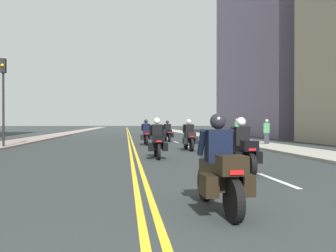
{
  "coord_description": "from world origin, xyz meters",
  "views": [
    {
      "loc": [
        -0.34,
        -0.5,
        1.43
      ],
      "look_at": [
        1.69,
        16.72,
        1.28
      ],
      "focal_mm": 38.15,
      "sensor_mm": 36.0,
      "label": 1
    }
  ],
  "objects_px": {
    "motorcycle_2": "(157,142)",
    "pedestrian_2": "(237,129)",
    "motorcycle_0": "(220,172)",
    "motorcycle_4": "(146,135)",
    "motorcycle_1": "(242,151)",
    "pedestrian_0": "(267,132)",
    "motorcycle_5": "(168,133)",
    "motorcycle_3": "(189,138)",
    "traffic_light_near": "(3,87)"
  },
  "relations": [
    {
      "from": "motorcycle_3",
      "to": "pedestrian_0",
      "type": "height_order",
      "value": "pedestrian_0"
    },
    {
      "from": "motorcycle_2",
      "to": "motorcycle_5",
      "type": "relative_size",
      "value": 0.95
    },
    {
      "from": "pedestrian_2",
      "to": "motorcycle_1",
      "type": "bearing_deg",
      "value": -119.61
    },
    {
      "from": "pedestrian_0",
      "to": "motorcycle_4",
      "type": "bearing_deg",
      "value": 15.36
    },
    {
      "from": "motorcycle_0",
      "to": "motorcycle_1",
      "type": "distance_m",
      "value": 4.55
    },
    {
      "from": "motorcycle_4",
      "to": "pedestrian_2",
      "type": "height_order",
      "value": "pedestrian_2"
    },
    {
      "from": "pedestrian_2",
      "to": "motorcycle_3",
      "type": "bearing_deg",
      "value": -131.35
    },
    {
      "from": "motorcycle_1",
      "to": "pedestrian_0",
      "type": "bearing_deg",
      "value": 63.17
    },
    {
      "from": "motorcycle_4",
      "to": "pedestrian_0",
      "type": "distance_m",
      "value": 7.69
    },
    {
      "from": "motorcycle_2",
      "to": "traffic_light_near",
      "type": "bearing_deg",
      "value": 140.42
    },
    {
      "from": "traffic_light_near",
      "to": "pedestrian_2",
      "type": "bearing_deg",
      "value": 26.95
    },
    {
      "from": "motorcycle_5",
      "to": "motorcycle_2",
      "type": "bearing_deg",
      "value": -101.74
    },
    {
      "from": "motorcycle_4",
      "to": "motorcycle_5",
      "type": "height_order",
      "value": "motorcycle_4"
    },
    {
      "from": "motorcycle_0",
      "to": "motorcycle_3",
      "type": "relative_size",
      "value": 0.95
    },
    {
      "from": "motorcycle_4",
      "to": "pedestrian_2",
      "type": "xyz_separation_m",
      "value": [
        7.96,
        5.85,
        0.27
      ]
    },
    {
      "from": "motorcycle_2",
      "to": "motorcycle_3",
      "type": "bearing_deg",
      "value": 63.4
    },
    {
      "from": "motorcycle_3",
      "to": "motorcycle_5",
      "type": "relative_size",
      "value": 1.0
    },
    {
      "from": "motorcycle_2",
      "to": "pedestrian_0",
      "type": "relative_size",
      "value": 1.29
    },
    {
      "from": "pedestrian_0",
      "to": "pedestrian_2",
      "type": "bearing_deg",
      "value": -64.58
    },
    {
      "from": "motorcycle_2",
      "to": "pedestrian_2",
      "type": "height_order",
      "value": "pedestrian_2"
    },
    {
      "from": "pedestrian_0",
      "to": "pedestrian_2",
      "type": "relative_size",
      "value": 0.93
    },
    {
      "from": "motorcycle_1",
      "to": "motorcycle_5",
      "type": "height_order",
      "value": "motorcycle_5"
    },
    {
      "from": "motorcycle_0",
      "to": "motorcycle_4",
      "type": "relative_size",
      "value": 1.0
    },
    {
      "from": "motorcycle_0",
      "to": "motorcycle_3",
      "type": "height_order",
      "value": "motorcycle_3"
    },
    {
      "from": "motorcycle_0",
      "to": "pedestrian_2",
      "type": "xyz_separation_m",
      "value": [
        7.78,
        23.59,
        0.28
      ]
    },
    {
      "from": "motorcycle_3",
      "to": "motorcycle_4",
      "type": "distance_m",
      "value": 5.37
    },
    {
      "from": "motorcycle_3",
      "to": "pedestrian_2",
      "type": "xyz_separation_m",
      "value": [
        6.0,
        10.86,
        0.27
      ]
    },
    {
      "from": "motorcycle_5",
      "to": "pedestrian_2",
      "type": "bearing_deg",
      "value": 13.69
    },
    {
      "from": "motorcycle_0",
      "to": "motorcycle_3",
      "type": "bearing_deg",
      "value": 79.02
    },
    {
      "from": "motorcycle_0",
      "to": "motorcycle_4",
      "type": "distance_m",
      "value": 17.73
    },
    {
      "from": "motorcycle_0",
      "to": "pedestrian_2",
      "type": "distance_m",
      "value": 24.84
    },
    {
      "from": "motorcycle_3",
      "to": "traffic_light_near",
      "type": "height_order",
      "value": "traffic_light_near"
    },
    {
      "from": "motorcycle_0",
      "to": "motorcycle_1",
      "type": "relative_size",
      "value": 1.02
    },
    {
      "from": "traffic_light_near",
      "to": "motorcycle_2",
      "type": "bearing_deg",
      "value": -39.62
    },
    {
      "from": "motorcycle_5",
      "to": "pedestrian_2",
      "type": "height_order",
      "value": "pedestrian_2"
    },
    {
      "from": "motorcycle_1",
      "to": "motorcycle_3",
      "type": "relative_size",
      "value": 0.93
    },
    {
      "from": "motorcycle_1",
      "to": "traffic_light_near",
      "type": "bearing_deg",
      "value": 130.37
    },
    {
      "from": "motorcycle_3",
      "to": "traffic_light_near",
      "type": "bearing_deg",
      "value": 164.12
    },
    {
      "from": "motorcycle_2",
      "to": "motorcycle_5",
      "type": "xyz_separation_m",
      "value": [
        1.95,
        13.04,
        -0.01
      ]
    },
    {
      "from": "motorcycle_4",
      "to": "motorcycle_1",
      "type": "bearing_deg",
      "value": -82.74
    },
    {
      "from": "motorcycle_0",
      "to": "pedestrian_0",
      "type": "height_order",
      "value": "pedestrian_0"
    },
    {
      "from": "motorcycle_1",
      "to": "motorcycle_3",
      "type": "bearing_deg",
      "value": 88.33
    },
    {
      "from": "motorcycle_0",
      "to": "motorcycle_4",
      "type": "xyz_separation_m",
      "value": [
        -0.18,
        17.73,
        0.01
      ]
    },
    {
      "from": "motorcycle_0",
      "to": "traffic_light_near",
      "type": "relative_size",
      "value": 0.43
    },
    {
      "from": "motorcycle_4",
      "to": "pedestrian_0",
      "type": "height_order",
      "value": "pedestrian_0"
    },
    {
      "from": "traffic_light_near",
      "to": "pedestrian_2",
      "type": "height_order",
      "value": "traffic_light_near"
    },
    {
      "from": "motorcycle_4",
      "to": "motorcycle_5",
      "type": "xyz_separation_m",
      "value": [
        1.89,
        4.01,
        0.0
      ]
    },
    {
      "from": "motorcycle_1",
      "to": "motorcycle_2",
      "type": "bearing_deg",
      "value": 112.42
    },
    {
      "from": "motorcycle_3",
      "to": "traffic_light_near",
      "type": "distance_m",
      "value": 10.82
    },
    {
      "from": "motorcycle_0",
      "to": "pedestrian_2",
      "type": "height_order",
      "value": "pedestrian_2"
    }
  ]
}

